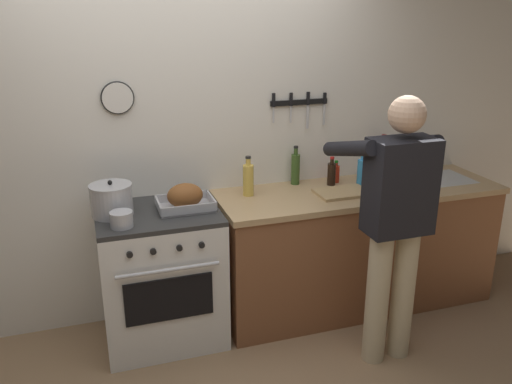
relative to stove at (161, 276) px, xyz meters
The scene contains 14 objects.
wall_back 0.95m from the stove, 58.70° to the left, with size 6.00×0.13×2.60m.
counter_block 1.43m from the stove, ahead, with size 2.03×0.65×0.90m.
stove is the anchor object (origin of this frame).
person_cook 1.54m from the stove, 26.15° to the right, with size 0.51×0.63×1.66m.
roasting_pan 0.55m from the stove, ahead, with size 0.35×0.26×0.17m.
stock_pot 0.61m from the stove, behind, with size 0.26×0.26×0.22m.
saucepan 0.58m from the stove, 141.76° to the right, with size 0.13×0.13×0.09m.
cutting_board 1.34m from the stove, ahead, with size 0.36×0.24×0.02m, color tan.
bottle_hot_sauce 1.43m from the stove, ahead, with size 0.05×0.05×0.16m.
bottle_dish_soap 1.56m from the stove, ahead, with size 0.07×0.07×0.25m.
bottle_cooking_oil 0.86m from the stove, 10.30° to the left, with size 0.07×0.07×0.27m.
bottle_olive_oil 1.20m from the stove, 13.21° to the left, with size 0.06×0.06×0.28m.
bottle_soy_sauce 1.38m from the stove, ahead, with size 0.06×0.06×0.21m.
bottle_wine_red 1.83m from the stove, ahead, with size 0.07×0.07×0.32m.
Camera 1 is at (-0.60, -2.17, 2.12)m, focal length 37.60 mm.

